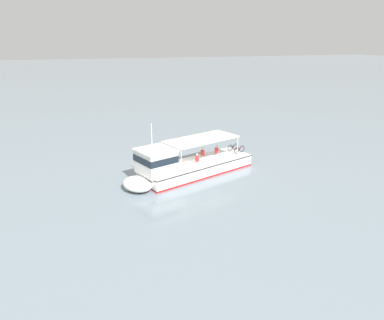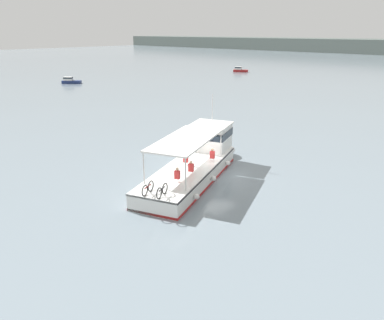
% 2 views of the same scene
% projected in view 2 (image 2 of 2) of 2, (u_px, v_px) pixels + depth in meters
% --- Properties ---
extents(ground_plane, '(400.00, 400.00, 0.00)m').
position_uv_depth(ground_plane, '(215.00, 174.00, 26.84)').
color(ground_plane, gray).
extents(ferry_main, '(7.35, 12.98, 5.32)m').
position_uv_depth(ferry_main, '(197.00, 161.00, 26.50)').
color(ferry_main, white).
rests_on(ferry_main, ground).
extents(motorboat_near_starboard, '(3.57, 3.34, 1.26)m').
position_uv_depth(motorboat_near_starboard, '(70.00, 81.00, 72.38)').
color(motorboat_near_starboard, navy).
rests_on(motorboat_near_starboard, ground).
extents(motorboat_off_stern, '(3.80, 2.78, 1.26)m').
position_uv_depth(motorboat_off_stern, '(240.00, 70.00, 92.45)').
color(motorboat_off_stern, maroon).
rests_on(motorboat_off_stern, ground).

